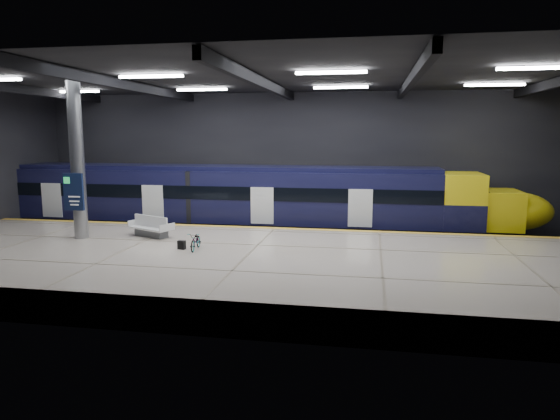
# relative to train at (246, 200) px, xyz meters

# --- Properties ---
(ground) EXTENTS (30.00, 30.00, 0.00)m
(ground) POSITION_rel_train_xyz_m (2.13, -5.50, -2.06)
(ground) COLOR black
(ground) RESTS_ON ground
(room_shell) EXTENTS (30.10, 16.10, 8.05)m
(room_shell) POSITION_rel_train_xyz_m (2.13, -5.49, 3.66)
(room_shell) COLOR black
(room_shell) RESTS_ON ground
(platform) EXTENTS (30.00, 11.00, 1.10)m
(platform) POSITION_rel_train_xyz_m (2.13, -8.00, -1.51)
(platform) COLOR beige
(platform) RESTS_ON ground
(safety_strip) EXTENTS (30.00, 0.40, 0.01)m
(safety_strip) POSITION_rel_train_xyz_m (2.13, -2.75, -0.95)
(safety_strip) COLOR gold
(safety_strip) RESTS_ON platform
(rails) EXTENTS (30.00, 1.52, 0.16)m
(rails) POSITION_rel_train_xyz_m (2.13, 0.00, -1.98)
(rails) COLOR gray
(rails) RESTS_ON ground
(train) EXTENTS (29.40, 2.84, 3.79)m
(train) POSITION_rel_train_xyz_m (0.00, 0.00, 0.00)
(train) COLOR black
(train) RESTS_ON ground
(bench) EXTENTS (2.31, 1.69, 0.94)m
(bench) POSITION_rel_train_xyz_m (-2.96, -5.69, -0.63)
(bench) COLOR #595B60
(bench) RESTS_ON platform
(bicycle) EXTENTS (0.61, 1.40, 0.72)m
(bicycle) POSITION_rel_train_xyz_m (-0.10, -7.81, -0.60)
(bicycle) COLOR #99999E
(bicycle) RESTS_ON platform
(pannier_bag) EXTENTS (0.33, 0.23, 0.35)m
(pannier_bag) POSITION_rel_train_xyz_m (-0.70, -7.81, -0.78)
(pannier_bag) COLOR black
(pannier_bag) RESTS_ON platform
(info_column) EXTENTS (0.90, 0.78, 6.90)m
(info_column) POSITION_rel_train_xyz_m (-5.87, -6.52, 2.40)
(info_column) COLOR #9EA0A5
(info_column) RESTS_ON platform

